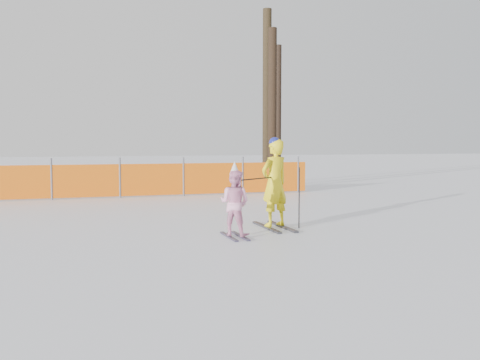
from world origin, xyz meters
name	(u,v)px	position (x,y,z in m)	size (l,w,h in m)	color
ground	(248,236)	(0.00, 0.00, 0.00)	(120.00, 120.00, 0.00)	white
adult	(275,183)	(0.81, 0.76, 0.91)	(0.74, 1.45, 1.82)	black
child	(235,202)	(-0.26, 0.00, 0.63)	(0.73, 0.97, 1.38)	black
ski_poles	(279,189)	(0.80, 0.48, 0.80)	(1.44, 0.64, 1.22)	black
safety_fence	(56,181)	(-3.50, 7.67, 0.56)	(16.29, 0.06, 1.25)	#595960
tree_trunks	(271,106)	(4.41, 10.33, 3.13)	(1.65, 3.13, 6.78)	#312616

